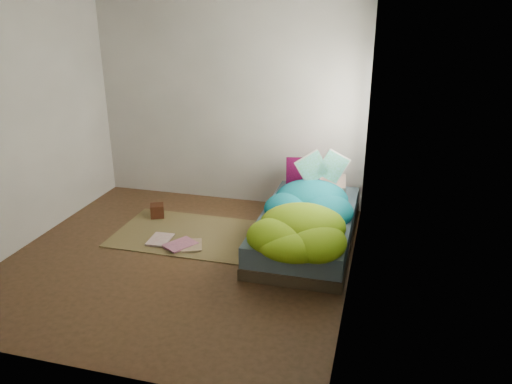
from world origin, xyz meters
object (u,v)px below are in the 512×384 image
Objects in this scene: pillow_magenta at (303,174)px; floor_book_b at (174,241)px; open_book at (323,159)px; floor_book_a at (150,239)px; bed at (307,228)px; wooden_box at (157,211)px.

pillow_magenta is 1.76m from floor_book_b.
pillow_magenta reaches higher than floor_book_b.
open_book is 1.61× the size of floor_book_a.
bed reaches higher than floor_book_a.
floor_book_b is at bearing -163.25° from bed.
bed is 1.48m from floor_book_b.
open_book is at bearing 8.01° from wooden_box.
bed is 12.54× the size of wooden_box.
wooden_box is 0.48× the size of floor_book_b.
floor_book_a is at bearing -165.73° from bed.
floor_book_b is at bearing -2.07° from floor_book_a.
open_book is at bearing 23.36° from floor_book_a.
floor_book_b is at bearing -149.36° from pillow_magenta.
bed is at bearing 11.02° from floor_book_a.
open_book is at bearing -57.05° from pillow_magenta.
pillow_magenta is 1.22× the size of floor_book_b.
floor_book_a is (0.20, -0.61, -0.07)m from wooden_box.
bed is at bearing -88.42° from pillow_magenta.
bed is at bearing 48.87° from floor_book_b.
pillow_magenta is 2.53× the size of wooden_box.
pillow_magenta is at bearing 34.31° from floor_book_a.
floor_book_a is (-1.69, -0.43, -0.14)m from bed.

